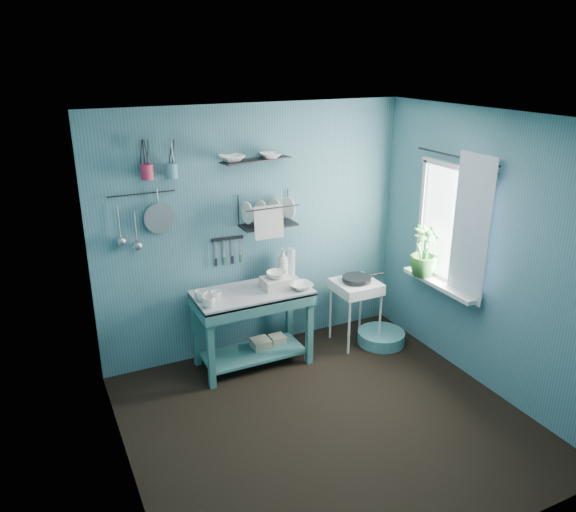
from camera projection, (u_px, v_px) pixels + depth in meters
name	position (u px, v px, depth m)	size (l,w,h in m)	color
floor	(326.00, 421.00, 4.74)	(3.20, 3.20, 0.00)	black
ceiling	(335.00, 119.00, 3.89)	(3.20, 3.20, 0.00)	silver
wall_back	(255.00, 232.00, 5.58)	(3.20, 3.20, 0.00)	#376572
wall_front	(468.00, 382.00, 3.05)	(3.20, 3.20, 0.00)	#376572
wall_left	(117.00, 326.00, 3.66)	(3.00, 3.00, 0.00)	#376572
wall_right	(487.00, 254.00, 4.97)	(3.00, 3.00, 0.00)	#376572
work_counter	(253.00, 328.00, 5.49)	(1.11, 0.56, 0.79)	#326A68
mug_left	(209.00, 302.00, 5.01)	(0.12, 0.12, 0.10)	white
mug_mid	(216.00, 296.00, 5.13)	(0.10, 0.10, 0.09)	white
mug_right	(201.00, 296.00, 5.13)	(0.12, 0.12, 0.10)	white
wash_tub	(277.00, 283.00, 5.42)	(0.28, 0.22, 0.10)	beige
tub_bowl	(276.00, 275.00, 5.39)	(0.20, 0.20, 0.06)	white
soap_bottle	(283.00, 263.00, 5.64)	(0.12, 0.12, 0.30)	beige
water_bottle	(291.00, 262.00, 5.70)	(0.09, 0.09, 0.28)	#ACB6C0
counter_bowl	(301.00, 286.00, 5.40)	(0.22, 0.22, 0.05)	white
hotplate_stand	(355.00, 312.00, 5.92)	(0.44, 0.44, 0.70)	silver
frying_pan	(357.00, 278.00, 5.79)	(0.30, 0.30, 0.04)	black
knife_strip	(227.00, 239.00, 5.44)	(0.32, 0.02, 0.03)	black
dish_rack	(268.00, 210.00, 5.43)	(0.55, 0.24, 0.32)	black
upper_shelf	(256.00, 160.00, 5.24)	(0.70, 0.18, 0.01)	black
shelf_bowl_left	(231.00, 150.00, 5.10)	(0.23, 0.23, 0.06)	white
shelf_bowl_right	(271.00, 153.00, 5.28)	(0.20, 0.20, 0.05)	white
utensil_cup_magenta	(147.00, 172.00, 4.85)	(0.11, 0.11, 0.13)	#B72141
utensil_cup_teal	(171.00, 171.00, 4.94)	(0.11, 0.11, 0.13)	teal
colander	(159.00, 218.00, 5.06)	(0.28, 0.28, 0.03)	gray
ladle_outer	(119.00, 222.00, 4.92)	(0.01, 0.01, 0.30)	gray
ladle_inner	(135.00, 227.00, 5.00)	(0.01, 0.01, 0.30)	gray
hook_rail	(142.00, 194.00, 4.94)	(0.01, 0.01, 0.60)	black
window_glass	(453.00, 225.00, 5.29)	(1.10, 1.10, 0.00)	white
windowsill	(440.00, 284.00, 5.46)	(0.16, 0.95, 0.04)	silver
curtain	(471.00, 229.00, 4.99)	(1.35, 1.35, 0.00)	silver
curtain_rod	(456.00, 157.00, 5.05)	(0.02, 0.02, 1.05)	black
potted_plant	(424.00, 251.00, 5.54)	(0.28, 0.28, 0.50)	#2B6528
storage_tin_large	(261.00, 349.00, 5.67)	(0.18, 0.18, 0.22)	gray
storage_tin_small	(277.00, 344.00, 5.78)	(0.15, 0.15, 0.20)	gray
floor_basin	(381.00, 337.00, 6.00)	(0.50, 0.50, 0.13)	teal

